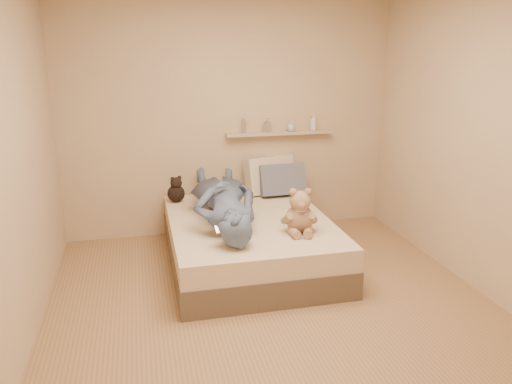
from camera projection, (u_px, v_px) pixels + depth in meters
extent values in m
plane|color=#9A734F|center=(275.00, 310.00, 3.99)|extent=(3.80, 3.80, 0.00)
plane|color=tan|center=(229.00, 116.00, 5.40)|extent=(3.60, 0.00, 3.60)
plane|color=tan|center=(414.00, 253.00, 1.85)|extent=(3.60, 0.00, 3.60)
plane|color=tan|center=(9.00, 164.00, 3.23)|extent=(0.00, 3.80, 3.80)
plane|color=tan|center=(491.00, 140.00, 4.02)|extent=(0.00, 3.80, 3.80)
cube|color=brown|center=(249.00, 251.00, 4.83)|extent=(1.50, 1.90, 0.25)
cube|color=beige|center=(249.00, 229.00, 4.76)|extent=(1.48, 1.88, 0.20)
cube|color=silver|center=(225.00, 229.00, 4.07)|extent=(0.18, 0.09, 0.06)
cube|color=black|center=(226.00, 227.00, 4.06)|extent=(0.09, 0.05, 0.03)
sphere|color=#8D644D|center=(299.00, 219.00, 4.38)|extent=(0.25, 0.25, 0.25)
sphere|color=#A38559|center=(300.00, 201.00, 4.31)|extent=(0.18, 0.18, 0.18)
sphere|color=#A27359|center=(293.00, 192.00, 4.28)|extent=(0.07, 0.07, 0.07)
sphere|color=olive|center=(308.00, 192.00, 4.29)|extent=(0.07, 0.07, 0.07)
sphere|color=#8D644E|center=(302.00, 206.00, 4.23)|extent=(0.08, 0.08, 0.08)
cylinder|color=#92794D|center=(287.00, 218.00, 4.33)|extent=(0.09, 0.17, 0.14)
cylinder|color=#95794F|center=(313.00, 218.00, 4.35)|extent=(0.13, 0.17, 0.14)
cylinder|color=#A47757|center=(294.00, 232.00, 4.29)|extent=(0.08, 0.17, 0.08)
cylinder|color=#9E6F54|center=(308.00, 232.00, 4.30)|extent=(0.13, 0.18, 0.08)
cylinder|color=beige|center=(300.00, 209.00, 4.33)|extent=(0.15, 0.15, 0.02)
sphere|color=black|center=(176.00, 193.00, 5.23)|extent=(0.18, 0.18, 0.18)
sphere|color=black|center=(176.00, 183.00, 5.19)|extent=(0.12, 0.12, 0.12)
sphere|color=black|center=(172.00, 179.00, 5.15)|extent=(0.04, 0.04, 0.04)
sphere|color=black|center=(179.00, 178.00, 5.20)|extent=(0.04, 0.04, 0.04)
cube|color=beige|center=(269.00, 175.00, 5.54)|extent=(0.59, 0.37, 0.42)
cube|color=slate|center=(282.00, 180.00, 5.45)|extent=(0.51, 0.27, 0.37)
imported|color=slate|center=(223.00, 199.00, 4.67)|extent=(0.67, 1.68, 0.40)
cube|color=tan|center=(279.00, 133.00, 5.52)|extent=(1.20, 0.12, 0.03)
cylinder|color=#B8B9BD|center=(244.00, 126.00, 5.40)|extent=(0.04, 0.04, 0.16)
imported|color=silver|center=(267.00, 125.00, 5.46)|extent=(0.10, 0.10, 0.16)
imported|color=#B7BBC0|center=(291.00, 126.00, 5.53)|extent=(0.11, 0.11, 0.12)
imported|color=silver|center=(313.00, 122.00, 5.58)|extent=(0.10, 0.10, 0.19)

